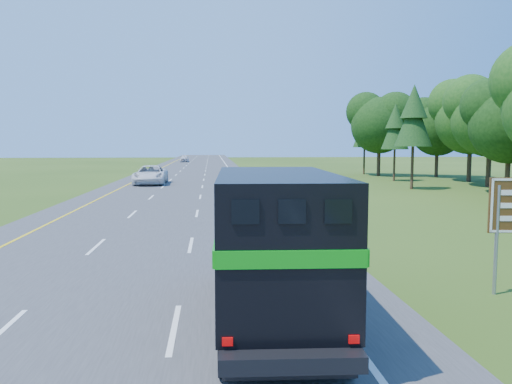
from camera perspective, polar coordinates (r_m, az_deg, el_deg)
road at (r=49.84m, az=-8.20°, el=0.87°), size 15.00×260.00×0.04m
lane_markings at (r=49.84m, az=-8.20°, el=0.89°), size 11.15×260.00×0.01m
horse_truck at (r=11.18m, az=2.03°, el=-5.72°), size 2.70×7.74×3.39m
white_suv at (r=50.48m, az=-11.96°, el=1.93°), size 3.17×6.69×1.85m
far_car at (r=111.34m, az=-8.19°, el=3.84°), size 2.05×4.75×1.60m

